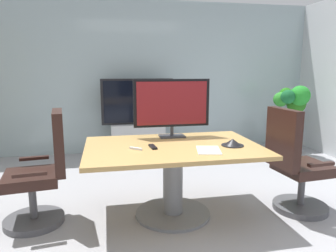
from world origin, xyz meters
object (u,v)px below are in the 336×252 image
at_px(conference_table, 173,165).
at_px(potted_plant, 291,110).
at_px(office_chair_left, 42,177).
at_px(remote_control, 153,147).
at_px(tv_monitor, 172,105).
at_px(wall_display_unit, 138,130).
at_px(conference_phone, 233,143).
at_px(office_chair_right, 295,169).

bearing_deg(conference_table, potted_plant, 36.94).
xyz_separation_m(office_chair_left, remote_control, (1.05, -0.14, 0.28)).
relative_size(tv_monitor, remote_control, 4.94).
height_order(wall_display_unit, remote_control, wall_display_unit).
height_order(tv_monitor, potted_plant, tv_monitor).
bearing_deg(potted_plant, tv_monitor, -148.66).
bearing_deg(office_chair_left, conference_phone, 75.67).
bearing_deg(office_chair_left, tv_monitor, 95.11).
xyz_separation_m(tv_monitor, wall_display_unit, (-0.19, 1.92, -0.65)).
height_order(wall_display_unit, potted_plant, wall_display_unit).
relative_size(conference_table, office_chair_right, 1.57).
height_order(office_chair_right, wall_display_unit, wall_display_unit).
bearing_deg(tv_monitor, remote_control, -122.33).
relative_size(conference_table, conference_phone, 7.76).
xyz_separation_m(conference_table, office_chair_right, (1.26, -0.16, -0.07)).
bearing_deg(conference_phone, tv_monitor, 134.13).
height_order(conference_table, office_chair_left, office_chair_left).
height_order(wall_display_unit, conference_phone, wall_display_unit).
relative_size(office_chair_left, office_chair_right, 1.00).
height_order(tv_monitor, wall_display_unit, tv_monitor).
distance_m(tv_monitor, remote_control, 0.63).
bearing_deg(wall_display_unit, potted_plant, -10.39).
distance_m(tv_monitor, potted_plant, 2.81).
relative_size(wall_display_unit, conference_phone, 5.95).
height_order(office_chair_left, conference_phone, office_chair_left).
distance_m(wall_display_unit, potted_plant, 2.64).
height_order(conference_table, potted_plant, potted_plant).
distance_m(conference_table, conference_phone, 0.63).
distance_m(office_chair_left, office_chair_right, 2.53).
bearing_deg(tv_monitor, wall_display_unit, 95.49).
bearing_deg(remote_control, potted_plant, 30.16).
height_order(potted_plant, conference_phone, potted_plant).
xyz_separation_m(tv_monitor, potted_plant, (2.39, 1.45, -0.31)).
xyz_separation_m(conference_table, conference_phone, (0.57, -0.12, 0.23)).
relative_size(conference_table, office_chair_left, 1.57).
distance_m(tv_monitor, conference_phone, 0.79).
bearing_deg(conference_table, conference_phone, -12.06).
height_order(conference_table, wall_display_unit, wall_display_unit).
bearing_deg(remote_control, wall_display_unit, 82.47).
xyz_separation_m(conference_phone, remote_control, (-0.78, 0.08, -0.02)).
bearing_deg(remote_control, office_chair_right, -9.46).
distance_m(office_chair_left, tv_monitor, 1.50).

